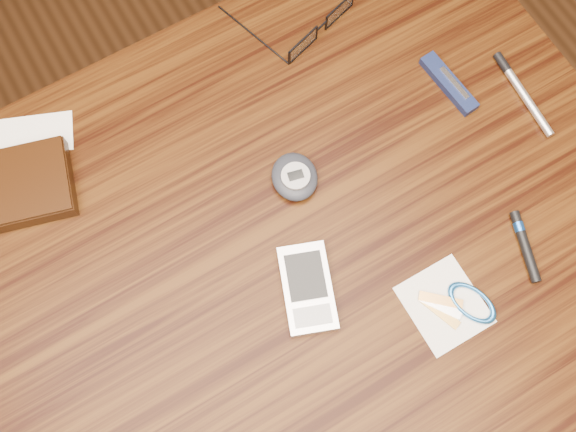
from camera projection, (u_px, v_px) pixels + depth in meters
name	position (u px, v px, depth m)	size (l,w,h in m)	color
ground	(265.00, 357.00, 1.43)	(3.80, 3.80, 0.00)	#472814
desk	(247.00, 307.00, 0.82)	(1.00, 0.70, 0.75)	#321A08
wallet_and_card	(22.00, 185.00, 0.75)	(0.16, 0.16, 0.03)	black
eyeglasses	(317.00, 25.00, 0.81)	(0.15, 0.16, 0.03)	black
pda_phone	(307.00, 288.00, 0.71)	(0.09, 0.11, 0.02)	#B7B7BC
pedometer	(295.00, 177.00, 0.75)	(0.07, 0.07, 0.03)	#22242D
notepad_keys	(459.00, 304.00, 0.71)	(0.10, 0.09, 0.01)	white
pocket_knife	(449.00, 83.00, 0.79)	(0.03, 0.09, 0.01)	#10173B
silver_pen	(519.00, 87.00, 0.79)	(0.02, 0.12, 0.01)	silver
black_blue_pen	(524.00, 244.00, 0.73)	(0.04, 0.08, 0.01)	black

